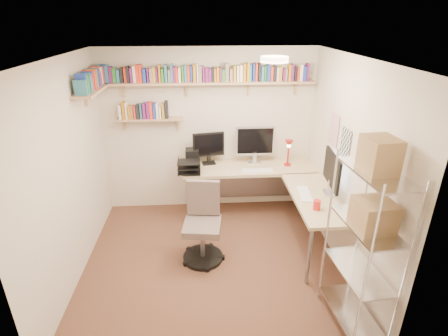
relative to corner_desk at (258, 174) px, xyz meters
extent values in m
plane|color=#4C3320|center=(-0.70, -0.92, -0.79)|extent=(3.20, 3.20, 0.00)
cube|color=beige|center=(-0.70, 0.58, 0.46)|extent=(3.20, 0.04, 2.50)
cube|color=beige|center=(-2.30, -0.92, 0.46)|extent=(0.04, 3.00, 2.50)
cube|color=beige|center=(0.90, -0.92, 0.46)|extent=(0.04, 3.00, 2.50)
cube|color=beige|center=(-0.70, -2.42, 0.46)|extent=(3.20, 0.04, 2.50)
cube|color=white|center=(-0.70, -0.92, 1.71)|extent=(3.20, 3.00, 0.04)
cube|color=white|center=(0.89, -0.37, 0.76)|extent=(0.01, 0.30, 0.42)
cube|color=silver|center=(0.89, -0.77, 0.71)|extent=(0.01, 0.28, 0.38)
cylinder|color=#FFEAC6|center=(0.00, -0.72, 1.67)|extent=(0.30, 0.30, 0.06)
cube|color=tan|center=(-0.70, 0.46, 1.23)|extent=(3.05, 0.25, 0.03)
cube|color=tan|center=(-2.18, 0.03, 1.23)|extent=(0.25, 1.00, 0.03)
cube|color=tan|center=(-1.55, 0.48, 0.71)|extent=(0.95, 0.20, 0.02)
cube|color=tan|center=(-1.90, 0.52, 1.16)|extent=(0.03, 0.20, 0.20)
cube|color=tan|center=(-1.00, 0.52, 1.16)|extent=(0.03, 0.20, 0.20)
cube|color=tan|center=(-0.10, 0.52, 1.16)|extent=(0.03, 0.20, 0.20)
cube|color=tan|center=(0.60, 0.52, 1.16)|extent=(0.03, 0.20, 0.20)
cube|color=#2C6C84|center=(-2.16, 0.46, 1.37)|extent=(0.04, 0.13, 0.24)
cube|color=#1E369B|center=(-2.11, 0.46, 1.37)|extent=(0.04, 0.12, 0.24)
cube|color=#2C6C84|center=(-2.07, 0.46, 1.36)|extent=(0.04, 0.12, 0.24)
cube|color=#681B5D|center=(-2.02, 0.46, 1.35)|extent=(0.04, 0.11, 0.21)
cube|color=#2B7426|center=(-1.97, 0.46, 1.34)|extent=(0.04, 0.13, 0.20)
cube|color=#2C6C84|center=(-1.92, 0.46, 1.33)|extent=(0.04, 0.11, 0.18)
cube|color=black|center=(-1.87, 0.46, 1.34)|extent=(0.04, 0.13, 0.20)
cube|color=red|center=(-1.82, 0.46, 1.35)|extent=(0.04, 0.11, 0.21)
cube|color=black|center=(-1.79, 0.46, 1.35)|extent=(0.03, 0.14, 0.22)
cube|color=#681B5D|center=(-1.74, 0.46, 1.34)|extent=(0.03, 0.11, 0.20)
cube|color=white|center=(-1.70, 0.46, 1.36)|extent=(0.03, 0.12, 0.22)
cube|color=red|center=(-1.66, 0.46, 1.36)|extent=(0.04, 0.12, 0.24)
cube|color=red|center=(-1.61, 0.46, 1.36)|extent=(0.04, 0.13, 0.24)
cube|color=#1E369B|center=(-1.56, 0.46, 1.34)|extent=(0.04, 0.15, 0.18)
cube|color=#681B5D|center=(-1.52, 0.46, 1.34)|extent=(0.02, 0.12, 0.19)
cube|color=gray|center=(-1.47, 0.46, 1.34)|extent=(0.04, 0.14, 0.19)
cube|color=#B48A21|center=(-1.43, 0.46, 1.35)|extent=(0.04, 0.13, 0.20)
cube|color=#681B5D|center=(-1.40, 0.46, 1.34)|extent=(0.03, 0.11, 0.20)
cube|color=#B97415|center=(-1.36, 0.46, 1.36)|extent=(0.03, 0.14, 0.23)
cube|color=#2B7426|center=(-1.32, 0.46, 1.34)|extent=(0.03, 0.15, 0.18)
cube|color=#2C6C84|center=(-1.27, 0.46, 1.36)|extent=(0.04, 0.11, 0.24)
cube|color=gray|center=(-1.22, 0.46, 1.33)|extent=(0.04, 0.11, 0.17)
cube|color=#2C6C84|center=(-1.19, 0.46, 1.37)|extent=(0.03, 0.14, 0.25)
cube|color=#681B5D|center=(-1.16, 0.46, 1.35)|extent=(0.02, 0.14, 0.21)
cube|color=red|center=(-1.12, 0.46, 1.34)|extent=(0.04, 0.12, 0.19)
cube|color=white|center=(-1.08, 0.46, 1.34)|extent=(0.03, 0.15, 0.19)
cube|color=#2B7426|center=(-1.04, 0.46, 1.35)|extent=(0.03, 0.11, 0.22)
cube|color=#2C6C84|center=(-1.00, 0.46, 1.36)|extent=(0.03, 0.11, 0.23)
cube|color=red|center=(-0.96, 0.46, 1.35)|extent=(0.04, 0.12, 0.21)
cube|color=#1E369B|center=(-0.92, 0.46, 1.36)|extent=(0.03, 0.12, 0.22)
cube|color=#B97415|center=(-0.88, 0.46, 1.36)|extent=(0.04, 0.13, 0.24)
cube|color=white|center=(-0.83, 0.46, 1.36)|extent=(0.02, 0.11, 0.24)
cube|color=gray|center=(-0.80, 0.46, 1.35)|extent=(0.04, 0.14, 0.22)
cube|color=#681B5D|center=(-0.75, 0.46, 1.35)|extent=(0.03, 0.13, 0.21)
cube|color=#681B5D|center=(-0.70, 0.46, 1.34)|extent=(0.04, 0.14, 0.19)
cube|color=#681B5D|center=(-0.66, 0.46, 1.33)|extent=(0.04, 0.11, 0.18)
cube|color=black|center=(-0.62, 0.46, 1.34)|extent=(0.03, 0.12, 0.19)
cube|color=#B97415|center=(-0.59, 0.46, 1.33)|extent=(0.03, 0.13, 0.17)
cube|color=#B97415|center=(-0.55, 0.46, 1.34)|extent=(0.04, 0.13, 0.20)
cube|color=#681B5D|center=(-0.51, 0.46, 1.34)|extent=(0.03, 0.14, 0.19)
cube|color=#2B7426|center=(-0.47, 0.46, 1.33)|extent=(0.04, 0.13, 0.17)
cube|color=gray|center=(-0.42, 0.46, 1.37)|extent=(0.04, 0.13, 0.25)
cube|color=gray|center=(-0.37, 0.46, 1.33)|extent=(0.04, 0.15, 0.17)
cube|color=#B48A21|center=(-0.32, 0.46, 1.35)|extent=(0.03, 0.15, 0.21)
cube|color=white|center=(-0.27, 0.46, 1.35)|extent=(0.03, 0.13, 0.21)
cube|color=white|center=(-0.23, 0.46, 1.36)|extent=(0.04, 0.12, 0.22)
cube|color=#B97415|center=(-0.18, 0.46, 1.37)|extent=(0.04, 0.13, 0.24)
cube|color=#B48A21|center=(-0.13, 0.46, 1.37)|extent=(0.03, 0.13, 0.25)
cube|color=#2C6C84|center=(-0.09, 0.46, 1.36)|extent=(0.03, 0.11, 0.23)
cube|color=#1E369B|center=(-0.05, 0.46, 1.37)|extent=(0.03, 0.11, 0.24)
cube|color=red|center=(-0.01, 0.46, 1.37)|extent=(0.03, 0.14, 0.25)
cube|color=black|center=(0.03, 0.46, 1.37)|extent=(0.03, 0.13, 0.24)
cube|color=#2C6C84|center=(0.08, 0.46, 1.35)|extent=(0.04, 0.15, 0.20)
cube|color=#2B7426|center=(0.12, 0.46, 1.35)|extent=(0.03, 0.11, 0.21)
cube|color=#1E369B|center=(0.16, 0.46, 1.35)|extent=(0.04, 0.14, 0.22)
cube|color=red|center=(0.21, 0.46, 1.34)|extent=(0.04, 0.13, 0.20)
cube|color=black|center=(0.25, 0.46, 1.35)|extent=(0.04, 0.14, 0.21)
cube|color=white|center=(0.29, 0.46, 1.34)|extent=(0.03, 0.12, 0.19)
cube|color=#B48A21|center=(0.33, 0.46, 1.34)|extent=(0.04, 0.12, 0.20)
cube|color=#681B5D|center=(0.38, 0.46, 1.33)|extent=(0.03, 0.12, 0.18)
cube|color=gray|center=(0.42, 0.46, 1.33)|extent=(0.03, 0.11, 0.17)
cube|color=#B97415|center=(0.46, 0.46, 1.36)|extent=(0.03, 0.12, 0.22)
cube|color=#681B5D|center=(0.50, 0.46, 1.36)|extent=(0.03, 0.13, 0.23)
cube|color=black|center=(0.54, 0.46, 1.34)|extent=(0.03, 0.14, 0.19)
cube|color=red|center=(0.58, 0.46, 1.34)|extent=(0.03, 0.13, 0.18)
cube|color=white|center=(0.62, 0.46, 1.36)|extent=(0.04, 0.15, 0.22)
cube|color=#1E369B|center=(0.67, 0.46, 1.34)|extent=(0.04, 0.13, 0.20)
cube|color=#681B5D|center=(0.72, 0.46, 1.36)|extent=(0.03, 0.13, 0.24)
cube|color=#2C6C84|center=(-2.18, -0.40, 1.33)|extent=(0.15, 0.04, 0.18)
cube|color=#1E369B|center=(-2.18, -0.35, 1.37)|extent=(0.13, 0.03, 0.24)
cube|color=#2B7426|center=(-2.18, -0.31, 1.36)|extent=(0.13, 0.03, 0.22)
cube|color=#2B7426|center=(-2.18, -0.26, 1.34)|extent=(0.12, 0.04, 0.19)
cube|color=#2C6C84|center=(-2.18, -0.22, 1.36)|extent=(0.15, 0.03, 0.23)
cube|color=#2C6C84|center=(-2.18, -0.18, 1.34)|extent=(0.14, 0.03, 0.19)
cube|color=red|center=(-2.18, -0.15, 1.35)|extent=(0.15, 0.02, 0.20)
cube|color=#1E369B|center=(-2.18, -0.11, 1.36)|extent=(0.13, 0.04, 0.23)
cube|color=#B97415|center=(-2.18, -0.07, 1.34)|extent=(0.12, 0.02, 0.19)
cube|color=red|center=(-2.18, -0.03, 1.36)|extent=(0.14, 0.04, 0.23)
cube|color=red|center=(-2.18, 0.02, 1.36)|extent=(0.13, 0.04, 0.22)
cube|color=#2C6C84|center=(-2.18, 0.07, 1.34)|extent=(0.12, 0.03, 0.19)
cube|color=#B48A21|center=(-2.18, 0.11, 1.36)|extent=(0.13, 0.02, 0.23)
cube|color=#1E369B|center=(-2.18, 0.14, 1.36)|extent=(0.14, 0.03, 0.23)
cube|color=#1E369B|center=(-2.18, 0.18, 1.36)|extent=(0.14, 0.03, 0.23)
cube|color=red|center=(-2.18, 0.22, 1.36)|extent=(0.15, 0.03, 0.23)
cube|color=#1E369B|center=(-2.18, 0.26, 1.33)|extent=(0.11, 0.03, 0.18)
cube|color=#1E369B|center=(-2.18, 0.30, 1.33)|extent=(0.12, 0.04, 0.17)
cube|color=white|center=(-2.18, 0.34, 1.35)|extent=(0.13, 0.04, 0.22)
cube|color=red|center=(-2.18, 0.38, 1.36)|extent=(0.15, 0.04, 0.23)
cube|color=gray|center=(-2.18, 0.43, 1.36)|extent=(0.12, 0.04, 0.23)
cube|color=white|center=(-1.96, 0.48, 0.83)|extent=(0.04, 0.11, 0.21)
cube|color=#B97415|center=(-1.91, 0.48, 0.85)|extent=(0.03, 0.14, 0.25)
cube|color=white|center=(-1.87, 0.48, 0.84)|extent=(0.03, 0.12, 0.24)
cube|color=#B97415|center=(-1.82, 0.48, 0.82)|extent=(0.04, 0.15, 0.19)
cube|color=gray|center=(-1.79, 0.48, 0.82)|extent=(0.02, 0.11, 0.19)
cube|color=red|center=(-1.75, 0.48, 0.82)|extent=(0.03, 0.12, 0.19)
cube|color=black|center=(-1.71, 0.48, 0.82)|extent=(0.04, 0.13, 0.21)
cube|color=#2C6C84|center=(-1.66, 0.48, 0.83)|extent=(0.03, 0.12, 0.21)
cube|color=#681B5D|center=(-1.62, 0.48, 0.83)|extent=(0.04, 0.15, 0.22)
cube|color=#681B5D|center=(-1.56, 0.48, 0.84)|extent=(0.04, 0.12, 0.23)
cube|color=red|center=(-1.52, 0.48, 0.84)|extent=(0.04, 0.12, 0.23)
cube|color=#1E369B|center=(-1.47, 0.48, 0.83)|extent=(0.04, 0.12, 0.22)
cube|color=white|center=(-1.43, 0.48, 0.83)|extent=(0.03, 0.13, 0.22)
cube|color=white|center=(-1.39, 0.48, 0.81)|extent=(0.03, 0.13, 0.18)
cube|color=#B48A21|center=(-1.35, 0.48, 0.83)|extent=(0.03, 0.14, 0.21)
cube|color=black|center=(-1.30, 0.48, 0.85)|extent=(0.04, 0.12, 0.25)
cube|color=#D0AA87|center=(-0.05, 0.26, -0.01)|extent=(2.06, 0.65, 0.04)
cube|color=#D0AA87|center=(0.65, -0.75, -0.01)|extent=(0.65, 1.41, 0.04)
cylinder|color=gray|center=(-1.02, -0.01, -0.41)|extent=(0.04, 0.04, 0.76)
cylinder|color=gray|center=(-1.02, 0.53, -0.41)|extent=(0.04, 0.04, 0.76)
cylinder|color=gray|center=(0.92, 0.53, -0.41)|extent=(0.04, 0.04, 0.76)
cylinder|color=gray|center=(0.38, -1.40, -0.41)|extent=(0.04, 0.04, 0.76)
cylinder|color=gray|center=(0.92, -1.40, -0.41)|extent=(0.04, 0.04, 0.76)
cube|color=gray|center=(-0.05, 0.54, -0.36)|extent=(1.95, 0.02, 0.60)
cube|color=silver|center=(0.00, 0.39, 0.37)|extent=(0.60, 0.03, 0.45)
cube|color=black|center=(0.00, 0.37, 0.37)|extent=(0.54, 0.00, 0.39)
cube|color=black|center=(-0.70, 0.39, 0.32)|extent=(0.48, 0.03, 0.37)
cube|color=black|center=(0.80, -0.69, 0.35)|extent=(0.03, 0.63, 0.41)
cube|color=white|center=(0.78, -0.69, 0.35)|extent=(0.00, 0.57, 0.35)
cube|color=white|center=(0.00, 0.07, 0.02)|extent=(0.45, 0.14, 0.02)
cube|color=white|center=(0.49, -0.69, 0.02)|extent=(0.14, 0.43, 0.02)
cylinder|color=#A0120D|center=(0.49, 0.26, 0.02)|extent=(0.11, 0.11, 0.02)
cylinder|color=#A0120D|center=(0.49, 0.26, 0.18)|extent=(0.03, 0.03, 0.30)
cone|color=#A0120D|center=(0.49, 0.26, 0.36)|extent=(0.13, 0.13, 0.10)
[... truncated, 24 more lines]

